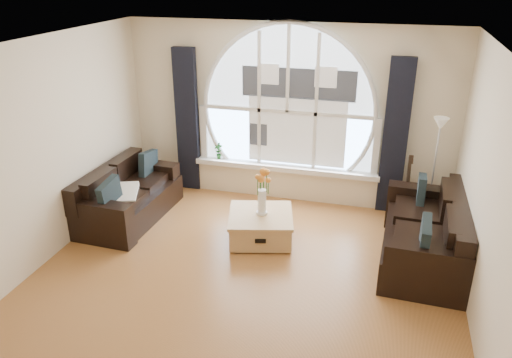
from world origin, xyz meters
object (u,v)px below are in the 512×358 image
object	(u,v)px
sofa_right	(424,232)
potted_plant	(218,151)
sofa_left	(129,193)
coffee_chest	(261,225)
vase_flowers	(262,187)
guitar	(407,188)
floor_lamp	(433,174)

from	to	relation	value
sofa_right	potted_plant	distance (m)	3.43
sofa_left	coffee_chest	size ratio (longest dim) A/B	2.06
vase_flowers	guitar	distance (m)	2.13
potted_plant	coffee_chest	bearing A→B (deg)	-52.21
sofa_right	floor_lamp	bearing A→B (deg)	86.28
guitar	potted_plant	bearing A→B (deg)	167.79
sofa_left	guitar	xyz separation A→B (m)	(3.87, 0.94, 0.13)
vase_flowers	guitar	world-z (taller)	vase_flowers
guitar	floor_lamp	bearing A→B (deg)	-18.05
coffee_chest	vase_flowers	world-z (taller)	vase_flowers
sofa_right	potted_plant	world-z (taller)	sofa_right
floor_lamp	sofa_left	bearing A→B (deg)	-168.21
vase_flowers	guitar	size ratio (longest dim) A/B	0.66
sofa_right	coffee_chest	world-z (taller)	sofa_right
sofa_left	vase_flowers	bearing A→B (deg)	0.41
potted_plant	vase_flowers	bearing A→B (deg)	-51.45
vase_flowers	potted_plant	size ratio (longest dim) A/B	2.62
vase_flowers	potted_plant	xyz separation A→B (m)	(-1.07, 1.35, -0.08)
floor_lamp	potted_plant	bearing A→B (deg)	172.97
sofa_right	guitar	distance (m)	1.04
coffee_chest	guitar	distance (m)	2.16
sofa_left	guitar	distance (m)	3.98
sofa_right	sofa_left	bearing A→B (deg)	-178.65
coffee_chest	sofa_right	bearing A→B (deg)	-13.32
vase_flowers	sofa_left	bearing A→B (deg)	177.95
coffee_chest	potted_plant	bearing A→B (deg)	113.59
potted_plant	sofa_right	bearing A→B (deg)	-23.03
guitar	sofa_right	bearing A→B (deg)	-83.54
sofa_left	vase_flowers	world-z (taller)	vase_flowers
sofa_left	coffee_chest	bearing A→B (deg)	-0.32
sofa_left	floor_lamp	size ratio (longest dim) A/B	1.08
floor_lamp	sofa_right	bearing A→B (deg)	-95.99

